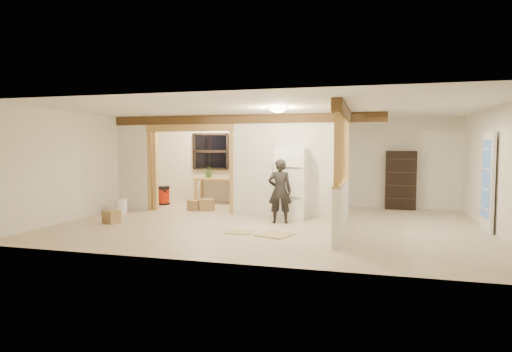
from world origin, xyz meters
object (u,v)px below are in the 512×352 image
(refrigerator, at_px, (291,183))
(work_table, at_px, (216,191))
(shop_vac, at_px, (163,195))
(bookshelf, at_px, (401,180))
(woman, at_px, (280,191))

(refrigerator, relative_size, work_table, 1.38)
(refrigerator, height_order, shop_vac, refrigerator)
(work_table, height_order, bookshelf, bookshelf)
(woman, xyz_separation_m, work_table, (-2.53, 2.74, -0.34))
(shop_vac, bearing_deg, woman, -27.82)
(work_table, bearing_deg, shop_vac, -152.56)
(shop_vac, relative_size, bookshelf, 0.35)
(woman, distance_m, bookshelf, 3.97)
(woman, relative_size, work_table, 1.19)
(refrigerator, distance_m, shop_vac, 4.35)
(bookshelf, bearing_deg, work_table, -178.36)
(woman, relative_size, shop_vac, 2.60)
(work_table, relative_size, shop_vac, 2.19)
(shop_vac, height_order, bookshelf, bookshelf)
(work_table, bearing_deg, woman, -44.99)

